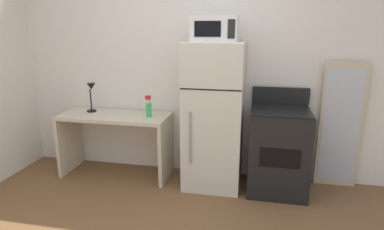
{
  "coord_description": "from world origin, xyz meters",
  "views": [
    {
      "loc": [
        0.74,
        -2.1,
        1.76
      ],
      "look_at": [
        0.07,
        1.1,
        0.87
      ],
      "focal_mm": 30.76,
      "sensor_mm": 36.0,
      "label": 1
    }
  ],
  "objects_px": {
    "refrigerator": "(214,116)",
    "oven_range": "(278,150)",
    "spray_bottle": "(149,108)",
    "leaning_mirror": "(340,126)",
    "desk_lamp": "(91,92)",
    "desk": "(116,132)",
    "microwave": "(215,29)"
  },
  "relations": [
    {
      "from": "desk",
      "to": "spray_bottle",
      "type": "bearing_deg",
      "value": -1.34
    },
    {
      "from": "oven_range",
      "to": "desk",
      "type": "bearing_deg",
      "value": 179.04
    },
    {
      "from": "microwave",
      "to": "leaning_mirror",
      "type": "distance_m",
      "value": 1.73
    },
    {
      "from": "leaning_mirror",
      "to": "desk_lamp",
      "type": "bearing_deg",
      "value": -176.65
    },
    {
      "from": "desk",
      "to": "refrigerator",
      "type": "distance_m",
      "value": 1.21
    },
    {
      "from": "desk_lamp",
      "to": "refrigerator",
      "type": "bearing_deg",
      "value": -3.19
    },
    {
      "from": "spray_bottle",
      "to": "leaning_mirror",
      "type": "relative_size",
      "value": 0.18
    },
    {
      "from": "refrigerator",
      "to": "leaning_mirror",
      "type": "bearing_deg",
      "value": 10.37
    },
    {
      "from": "spray_bottle",
      "to": "oven_range",
      "type": "distance_m",
      "value": 1.51
    },
    {
      "from": "spray_bottle",
      "to": "leaning_mirror",
      "type": "distance_m",
      "value": 2.13
    },
    {
      "from": "oven_range",
      "to": "leaning_mirror",
      "type": "distance_m",
      "value": 0.74
    },
    {
      "from": "desk",
      "to": "microwave",
      "type": "relative_size",
      "value": 2.8
    },
    {
      "from": "desk",
      "to": "spray_bottle",
      "type": "xyz_separation_m",
      "value": [
        0.43,
        -0.01,
        0.32
      ]
    },
    {
      "from": "desk_lamp",
      "to": "leaning_mirror",
      "type": "height_order",
      "value": "leaning_mirror"
    },
    {
      "from": "desk",
      "to": "oven_range",
      "type": "bearing_deg",
      "value": -0.96
    },
    {
      "from": "spray_bottle",
      "to": "desk_lamp",
      "type": "bearing_deg",
      "value": 174.8
    },
    {
      "from": "desk",
      "to": "desk_lamp",
      "type": "relative_size",
      "value": 3.65
    },
    {
      "from": "refrigerator",
      "to": "oven_range",
      "type": "xyz_separation_m",
      "value": [
        0.71,
        -0.01,
        -0.33
      ]
    },
    {
      "from": "desk_lamp",
      "to": "refrigerator",
      "type": "height_order",
      "value": "refrigerator"
    },
    {
      "from": "refrigerator",
      "to": "leaning_mirror",
      "type": "height_order",
      "value": "refrigerator"
    },
    {
      "from": "microwave",
      "to": "desk",
      "type": "bearing_deg",
      "value": 177.72
    },
    {
      "from": "leaning_mirror",
      "to": "desk",
      "type": "bearing_deg",
      "value": -174.98
    },
    {
      "from": "spray_bottle",
      "to": "microwave",
      "type": "xyz_separation_m",
      "value": [
        0.75,
        -0.04,
        0.88
      ]
    },
    {
      "from": "desk_lamp",
      "to": "desk",
      "type": "bearing_deg",
      "value": -10.52
    },
    {
      "from": "desk_lamp",
      "to": "leaning_mirror",
      "type": "distance_m",
      "value": 2.87
    },
    {
      "from": "desk",
      "to": "microwave",
      "type": "distance_m",
      "value": 1.68
    },
    {
      "from": "desk",
      "to": "spray_bottle",
      "type": "distance_m",
      "value": 0.53
    },
    {
      "from": "refrigerator",
      "to": "oven_range",
      "type": "bearing_deg",
      "value": -0.47
    },
    {
      "from": "microwave",
      "to": "refrigerator",
      "type": "bearing_deg",
      "value": 90.33
    },
    {
      "from": "desk_lamp",
      "to": "spray_bottle",
      "type": "bearing_deg",
      "value": -5.2
    },
    {
      "from": "desk_lamp",
      "to": "microwave",
      "type": "height_order",
      "value": "microwave"
    },
    {
      "from": "spray_bottle",
      "to": "microwave",
      "type": "relative_size",
      "value": 0.54
    }
  ]
}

